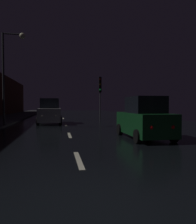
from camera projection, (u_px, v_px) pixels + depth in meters
name	position (u px, v px, depth m)	size (l,w,h in m)	color
ground	(63.00, 118.00, 27.93)	(25.92, 84.00, 0.02)	black
sidewalk_left	(7.00, 118.00, 26.73)	(4.40, 84.00, 0.15)	#28282B
lane_centerline	(67.00, 128.00, 16.40)	(0.16, 23.57, 0.01)	beige
traffic_light_far_right	(100.00, 88.00, 27.17)	(0.32, 0.46, 5.13)	#38383A
streetlamp_overhead	(10.00, 64.00, 16.66)	(1.70, 0.44, 7.15)	#2D2D30
car_approaching_headlights	(50.00, 112.00, 20.01)	(2.08, 4.50, 2.27)	silver
car_parked_right_near	(144.00, 119.00, 11.17)	(1.93, 4.17, 2.10)	#0F3819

